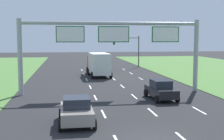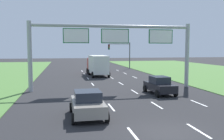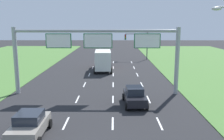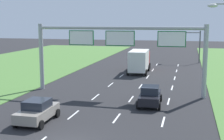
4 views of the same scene
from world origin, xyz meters
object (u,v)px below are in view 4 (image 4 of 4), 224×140
(car_near_red, at_px, (150,96))
(box_truck, at_px, (140,60))
(car_lead_silver, at_px, (37,111))
(sign_gantry, at_px, (119,45))
(traffic_light_mast, at_px, (188,41))

(car_near_red, height_order, box_truck, box_truck)
(car_lead_silver, height_order, sign_gantry, sign_gantry)
(traffic_light_mast, bearing_deg, car_near_red, -95.88)
(car_lead_silver, relative_size, sign_gantry, 0.23)
(car_lead_silver, relative_size, box_truck, 0.51)
(sign_gantry, height_order, traffic_light_mast, sign_gantry)
(car_near_red, relative_size, sign_gantry, 0.24)
(car_near_red, distance_m, traffic_light_mast, 29.74)
(car_lead_silver, height_order, box_truck, box_truck)
(box_truck, xyz_separation_m, traffic_light_mast, (6.65, 12.24, 2.15))
(box_truck, distance_m, traffic_light_mast, 14.10)
(sign_gantry, bearing_deg, box_truck, 90.17)
(car_near_red, xyz_separation_m, car_lead_silver, (-7.41, -6.63, 0.00))
(traffic_light_mast, bearing_deg, sign_gantry, -104.41)
(box_truck, bearing_deg, traffic_light_mast, 59.25)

